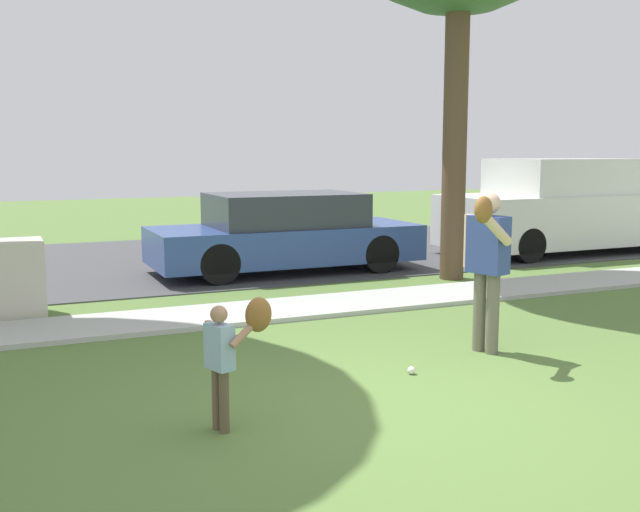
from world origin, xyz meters
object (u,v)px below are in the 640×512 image
(utility_cabinet, at_px, (7,279))
(parked_wagon_blue, at_px, (285,234))
(person_adult, at_px, (487,255))
(baseball, at_px, (411,370))
(person_child, at_px, (232,345))
(parked_van_white, at_px, (563,208))

(utility_cabinet, relative_size, parked_wagon_blue, 0.21)
(person_adult, relative_size, parked_wagon_blue, 0.37)
(baseball, bearing_deg, person_adult, 17.61)
(person_child, bearing_deg, person_adult, 0.43)
(parked_van_white, bearing_deg, baseball, -140.04)
(baseball, bearing_deg, parked_wagon_blue, 80.06)
(parked_wagon_blue, distance_m, parked_van_white, 5.98)
(person_adult, xyz_separation_m, parked_wagon_blue, (-0.02, 5.58, -0.36))
(utility_cabinet, bearing_deg, person_adult, -40.15)
(utility_cabinet, bearing_deg, baseball, -50.41)
(person_adult, height_order, parked_wagon_blue, person_adult)
(parked_wagon_blue, relative_size, parked_van_white, 0.90)
(utility_cabinet, distance_m, parked_van_white, 10.54)
(person_child, relative_size, parked_wagon_blue, 0.22)
(person_child, xyz_separation_m, parked_wagon_blue, (2.97, 6.58, 0.01))
(person_child, height_order, parked_van_white, parked_van_white)
(person_adult, distance_m, person_child, 3.17)
(baseball, bearing_deg, person_child, -161.22)
(parked_wagon_blue, bearing_deg, utility_cabinet, -157.23)
(parked_van_white, bearing_deg, person_child, -143.86)
(person_child, xyz_separation_m, baseball, (1.93, 0.66, -0.62))
(person_adult, relative_size, parked_van_white, 0.33)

